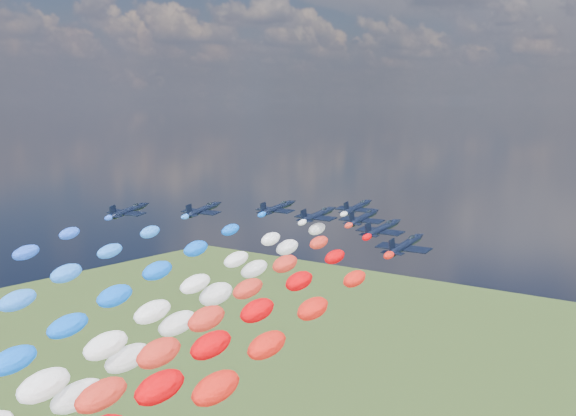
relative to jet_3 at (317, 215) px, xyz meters
The scene contains 9 objects.
jet_0 36.65m from the jet_3, 151.52° to the right, with size 8.32×11.16×2.46m, color black, non-canonical shape.
jet_1 23.15m from the jet_3, 160.48° to the right, with size 8.32×11.16×2.46m, color black, non-canonical shape.
jet_2 12.23m from the jet_3, 166.04° to the left, with size 8.32×11.16×2.46m, color black, non-canonical shape.
jet_3 is the anchor object (origin of this frame).
jet_4 13.47m from the jet_3, 89.50° to the left, with size 8.32×11.16×2.46m, color black, non-canonical shape.
trail_4 54.23m from the jet_3, 89.87° to the right, with size 5.66×124.39×43.39m, color silver, non-canonical shape.
jet_5 8.83m from the jet_3, 15.07° to the left, with size 8.32×11.16×2.46m, color black, non-canonical shape.
jet_6 18.41m from the jet_3, 19.09° to the right, with size 8.32×11.16×2.46m, color black, non-canonical shape.
jet_7 32.26m from the jet_3, 31.07° to the right, with size 8.32×11.16×2.46m, color black, non-canonical shape.
Camera 1 is at (83.40, -104.57, 130.32)m, focal length 48.29 mm.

